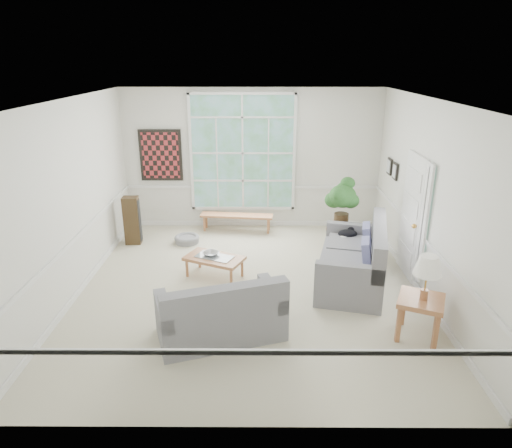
{
  "coord_description": "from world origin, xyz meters",
  "views": [
    {
      "loc": [
        0.14,
        -6.67,
        3.57
      ],
      "look_at": [
        0.1,
        0.2,
        1.05
      ],
      "focal_mm": 32.0,
      "sensor_mm": 36.0,
      "label": 1
    }
  ],
  "objects_px": {
    "side_table": "(419,318)",
    "coffee_table": "(215,267)",
    "end_table": "(342,238)",
    "loveseat_right": "(352,254)",
    "loveseat_front": "(220,306)"
  },
  "relations": [
    {
      "from": "side_table",
      "to": "coffee_table",
      "type": "bearing_deg",
      "value": 148.26
    },
    {
      "from": "coffee_table",
      "to": "end_table",
      "type": "height_order",
      "value": "end_table"
    },
    {
      "from": "coffee_table",
      "to": "end_table",
      "type": "bearing_deg",
      "value": 50.1
    },
    {
      "from": "loveseat_right",
      "to": "coffee_table",
      "type": "xyz_separation_m",
      "value": [
        -2.3,
        0.22,
        -0.34
      ]
    },
    {
      "from": "loveseat_right",
      "to": "end_table",
      "type": "relative_size",
      "value": 3.78
    },
    {
      "from": "loveseat_front",
      "to": "coffee_table",
      "type": "relative_size",
      "value": 1.68
    },
    {
      "from": "loveseat_right",
      "to": "loveseat_front",
      "type": "distance_m",
      "value": 2.58
    },
    {
      "from": "loveseat_right",
      "to": "loveseat_front",
      "type": "height_order",
      "value": "loveseat_right"
    },
    {
      "from": "coffee_table",
      "to": "side_table",
      "type": "distance_m",
      "value": 3.42
    },
    {
      "from": "coffee_table",
      "to": "end_table",
      "type": "relative_size",
      "value": 1.9
    },
    {
      "from": "loveseat_front",
      "to": "loveseat_right",
      "type": "bearing_deg",
      "value": 18.64
    },
    {
      "from": "coffee_table",
      "to": "side_table",
      "type": "height_order",
      "value": "side_table"
    },
    {
      "from": "coffee_table",
      "to": "side_table",
      "type": "bearing_deg",
      "value": -7.41
    },
    {
      "from": "side_table",
      "to": "loveseat_front",
      "type": "bearing_deg",
      "value": 179.46
    },
    {
      "from": "loveseat_front",
      "to": "coffee_table",
      "type": "bearing_deg",
      "value": 79.33
    }
  ]
}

